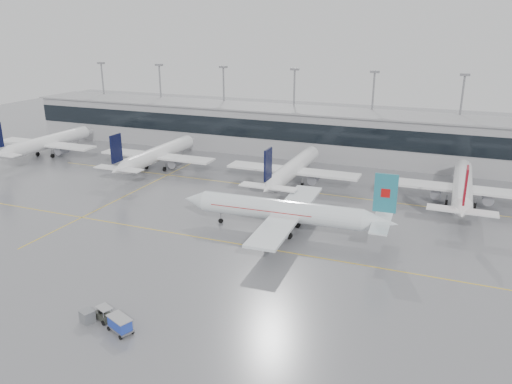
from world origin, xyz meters
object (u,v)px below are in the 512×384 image
at_px(air_canada_jet, 287,211).
at_px(baggage_cart, 120,324).
at_px(baggage_tug, 104,315).
at_px(gse_unit, 87,316).

relative_size(air_canada_jet, baggage_cart, 10.53).
xyz_separation_m(air_canada_jet, baggage_tug, (-11.68, -33.88, -3.18)).
bearing_deg(baggage_tug, air_canada_jet, 93.22).
bearing_deg(gse_unit, baggage_cart, 17.54).
bearing_deg(baggage_tug, baggage_cart, 0.00).
xyz_separation_m(air_canada_jet, gse_unit, (-13.26, -34.98, -3.07)).
xyz_separation_m(baggage_cart, gse_unit, (-4.91, 0.26, -0.39)).
bearing_deg(baggage_cart, gse_unit, -160.78).
relative_size(baggage_tug, baggage_cart, 1.06).
bearing_deg(baggage_cart, air_canada_jet, 98.91).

